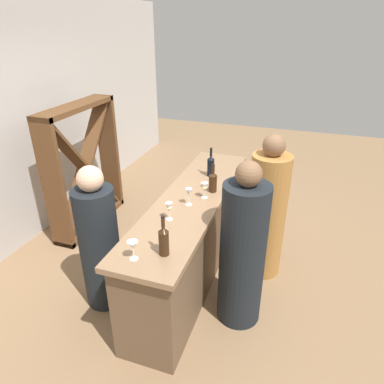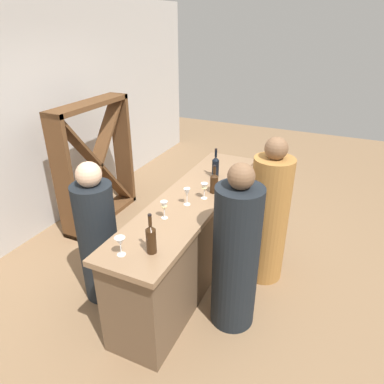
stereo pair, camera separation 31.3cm
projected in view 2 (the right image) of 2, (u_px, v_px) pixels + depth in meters
name	position (u px, v px, depth m)	size (l,w,h in m)	color
ground_plane	(192.00, 273.00, 3.83)	(12.00, 12.00, 0.00)	#846647
back_wall	(20.00, 126.00, 4.02)	(8.00, 0.10, 2.80)	#BCB7B2
bar_counter	(192.00, 237.00, 3.61)	(2.50, 0.59, 0.95)	brown
wine_rack	(96.00, 164.00, 4.55)	(1.26, 0.28, 1.61)	brown
wine_bottle_leftmost_amber_brown	(151.00, 238.00, 2.54)	(0.08, 0.08, 0.33)	#331E0F
wine_bottle_second_left_amber_brown	(214.00, 182.00, 3.44)	(0.08, 0.08, 0.29)	#331E0F
wine_bottle_center_near_black	(216.00, 166.00, 3.78)	(0.08, 0.08, 0.32)	black
wine_glass_near_left	(204.00, 188.00, 3.32)	(0.07, 0.07, 0.16)	white
wine_glass_near_center	(187.00, 193.00, 3.21)	(0.06, 0.06, 0.17)	white
wine_glass_near_right	(164.00, 206.00, 2.99)	(0.06, 0.06, 0.16)	white
wine_glass_far_left	(120.00, 242.00, 2.51)	(0.08, 0.08, 0.15)	white
person_left_guest	(236.00, 256.00, 2.95)	(0.40, 0.40, 1.56)	black
person_center_guest	(268.00, 218.00, 3.51)	(0.48, 0.48, 1.56)	#9E6B33
person_right_guest	(98.00, 239.00, 3.27)	(0.38, 0.38, 1.43)	black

